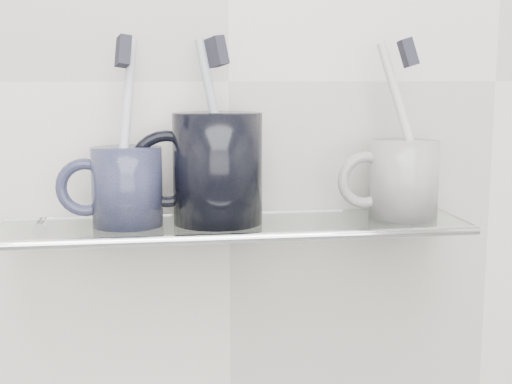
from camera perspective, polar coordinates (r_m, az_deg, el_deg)
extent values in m
plane|color=beige|center=(0.81, -2.20, 8.83)|extent=(2.50, 0.00, 2.50)
cube|color=silver|center=(0.77, -1.63, -2.77)|extent=(0.50, 0.12, 0.01)
cylinder|color=silver|center=(0.71, -1.09, -3.70)|extent=(0.50, 0.01, 0.01)
cylinder|color=silver|center=(0.82, -16.78, -3.18)|extent=(0.02, 0.03, 0.02)
cylinder|color=silver|center=(0.86, 11.98, -2.37)|extent=(0.02, 0.03, 0.02)
cylinder|color=black|center=(0.76, -10.27, 0.43)|extent=(0.09, 0.09, 0.08)
torus|color=black|center=(0.76, -13.50, 0.35)|extent=(0.06, 0.01, 0.06)
cylinder|color=silver|center=(0.75, -10.40, 4.92)|extent=(0.03, 0.05, 0.19)
cube|color=#21222C|center=(0.75, -10.58, 11.02)|extent=(0.02, 0.03, 0.03)
cylinder|color=black|center=(0.76, -3.09, 1.91)|extent=(0.12, 0.12, 0.12)
torus|color=black|center=(0.76, -7.14, 1.82)|extent=(0.08, 0.01, 0.08)
cylinder|color=#8D9FAA|center=(0.76, -3.12, 5.08)|extent=(0.05, 0.03, 0.19)
cube|color=#21222C|center=(0.75, -3.17, 11.15)|extent=(0.03, 0.03, 0.03)
cylinder|color=silver|center=(0.81, 11.74, 1.01)|extent=(0.10, 0.10, 0.09)
torus|color=silver|center=(0.79, 8.75, 0.96)|extent=(0.06, 0.01, 0.06)
cylinder|color=beige|center=(0.80, 11.87, 5.13)|extent=(0.07, 0.03, 0.18)
cube|color=#21222C|center=(0.80, 12.07, 10.85)|extent=(0.02, 0.03, 0.03)
cylinder|color=silver|center=(0.82, 12.16, -1.36)|extent=(0.04, 0.04, 0.02)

